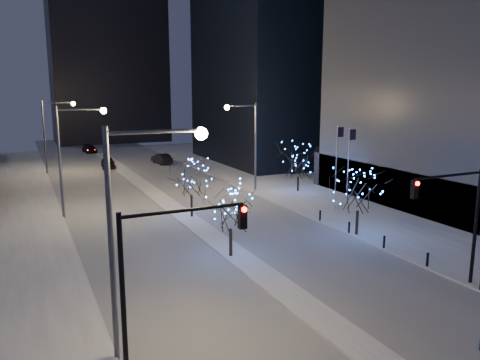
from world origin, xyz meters
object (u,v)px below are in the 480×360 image
car_near (108,163)px  traffic_signal_east (458,210)px  holiday_tree_median_far (191,179)px  car_mid (162,159)px  street_lamp_w_far (52,127)px  holiday_tree_plaza_near (358,191)px  street_lamp_w_near (136,210)px  street_lamp_w_mid (71,146)px  traffic_signal_west (162,264)px  holiday_tree_plaza_far (299,161)px  street_lamp_east (248,135)px  car_far (90,149)px  holiday_tree_median_near (231,209)px

car_near → traffic_signal_east: bearing=-73.2°
car_near → holiday_tree_median_far: 31.49m
car_near → car_mid: (8.39, 0.93, -0.02)m
street_lamp_w_far → holiday_tree_plaza_near: 45.07m
street_lamp_w_near → car_mid: 54.98m
street_lamp_w_mid → car_near: (7.44, 26.41, -5.69)m
traffic_signal_west → car_near: (6.94, 53.41, -3.95)m
holiday_tree_plaza_far → street_lamp_w_mid: bearing=-179.2°
street_lamp_east → holiday_tree_median_far: 12.74m
street_lamp_w_far → holiday_tree_median_far: size_ratio=1.91×
traffic_signal_west → car_mid: traffic_signal_west is taller
street_lamp_east → car_far: 44.86m
street_lamp_w_far → holiday_tree_median_far: bearing=-72.5°
traffic_signal_east → car_near: bearing=101.3°
car_mid → street_lamp_w_near: bearing=65.1°
car_far → traffic_signal_west: bearing=-100.4°
street_lamp_w_near → car_far: street_lamp_w_near is taller
street_lamp_east → traffic_signal_east: size_ratio=1.43×
street_lamp_w_near → street_lamp_east: same height
street_lamp_east → holiday_tree_median_near: size_ratio=1.97×
street_lamp_w_far → street_lamp_east: (19.02, -22.00, -0.05)m
traffic_signal_west → holiday_tree_median_near: (7.94, 11.27, -1.27)m
holiday_tree_plaza_far → street_lamp_w_near: bearing=-133.5°
street_lamp_east → traffic_signal_east: bearing=-92.3°
holiday_tree_plaza_far → car_mid: bearing=106.8°
car_far → holiday_tree_median_far: bearing=-92.7°
street_lamp_east → holiday_tree_median_near: bearing=-119.5°
traffic_signal_west → traffic_signal_east: bearing=3.3°
traffic_signal_west → holiday_tree_plaza_far: 36.07m
car_mid → holiday_tree_median_far: bearing=70.7°
holiday_tree_median_near → holiday_tree_median_far: holiday_tree_median_far is taller
street_lamp_w_near → holiday_tree_plaza_near: size_ratio=1.77×
street_lamp_east → traffic_signal_east: street_lamp_east is taller
car_near → car_far: 19.55m
street_lamp_w_near → traffic_signal_east: (17.88, -1.00, -1.74)m
street_lamp_w_near → traffic_signal_west: 2.70m
holiday_tree_plaza_far → street_lamp_east: bearing=151.8°
street_lamp_w_mid → car_far: size_ratio=2.03×
car_mid → car_far: 20.42m
street_lamp_w_far → holiday_tree_median_far: 31.48m
street_lamp_w_near → traffic_signal_west: street_lamp_w_near is taller
traffic_signal_east → street_lamp_east: bearing=87.7°
car_near → holiday_tree_median_far: size_ratio=0.91×
car_far → street_lamp_w_near: bearing=-100.9°
street_lamp_w_far → car_far: size_ratio=2.03×
traffic_signal_east → holiday_tree_median_far: 22.76m
street_lamp_w_mid → holiday_tree_median_near: street_lamp_w_mid is taller
traffic_signal_west → holiday_tree_median_far: bearing=68.0°
street_lamp_w_far → car_mid: bearing=8.4°
car_near → holiday_tree_plaza_far: size_ratio=0.86×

